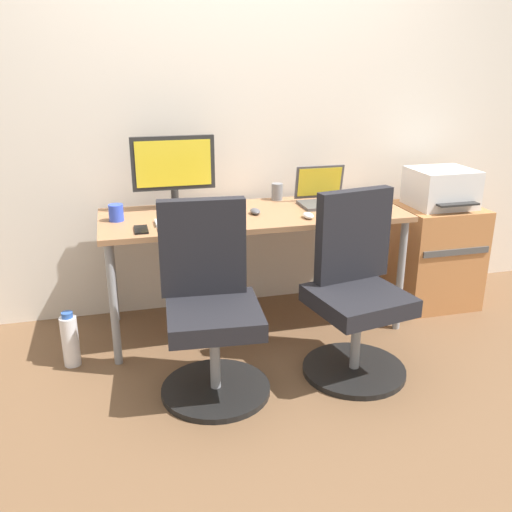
{
  "coord_description": "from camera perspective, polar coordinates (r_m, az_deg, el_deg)",
  "views": [
    {
      "loc": [
        -0.77,
        -3.04,
        1.57
      ],
      "look_at": [
        0.0,
        -0.05,
        0.47
      ],
      "focal_mm": 39.11,
      "sensor_mm": 36.0,
      "label": 1
    }
  ],
  "objects": [
    {
      "name": "open_laptop",
      "position": [
        3.47,
        6.9,
        6.22
      ],
      "size": [
        0.31,
        0.26,
        0.23
      ],
      "color": "#4C4C51",
      "rests_on": "desk"
    },
    {
      "name": "keyboard_by_monitor",
      "position": [
        2.94,
        -6.56,
        2.89
      ],
      "size": [
        0.34,
        0.12,
        0.02
      ],
      "primitive_type": "cube",
      "color": "#2D2D2D",
      "rests_on": "desk"
    },
    {
      "name": "water_bottle_on_floor",
      "position": [
        3.16,
        -18.47,
        -8.16
      ],
      "size": [
        0.09,
        0.09,
        0.31
      ],
      "color": "white",
      "rests_on": "ground"
    },
    {
      "name": "printer",
      "position": [
        3.76,
        18.4,
        6.63
      ],
      "size": [
        0.38,
        0.4,
        0.24
      ],
      "color": "silver",
      "rests_on": "side_cabinet"
    },
    {
      "name": "ground_plane",
      "position": [
        3.51,
        -0.21,
        -6.93
      ],
      "size": [
        5.28,
        5.28,
        0.0
      ],
      "primitive_type": "plane",
      "color": "brown"
    },
    {
      "name": "desktop_monitor",
      "position": [
        3.3,
        -8.44,
        8.92
      ],
      "size": [
        0.48,
        0.18,
        0.43
      ],
      "color": "#262626",
      "rests_on": "desk"
    },
    {
      "name": "pen_cup",
      "position": [
        3.54,
        2.17,
        6.59
      ],
      "size": [
        0.07,
        0.07,
        0.1
      ],
      "primitive_type": "cylinder",
      "color": "slate",
      "rests_on": "desk"
    },
    {
      "name": "mouse_by_monitor",
      "position": [
        3.22,
        -0.02,
        4.6
      ],
      "size": [
        0.06,
        0.1,
        0.03
      ],
      "primitive_type": "ellipsoid",
      "color": "#515156",
      "rests_on": "desk"
    },
    {
      "name": "office_chair_left",
      "position": [
        2.71,
        -4.68,
        -5.45
      ],
      "size": [
        0.54,
        0.54,
        0.94
      ],
      "color": "black",
      "rests_on": "ground"
    },
    {
      "name": "office_chair_right",
      "position": [
        2.91,
        10.15,
        -3.82
      ],
      "size": [
        0.54,
        0.54,
        0.94
      ],
      "color": "black",
      "rests_on": "ground"
    },
    {
      "name": "keyboard_by_laptop",
      "position": [
        3.07,
        -7.11,
        3.57
      ],
      "size": [
        0.34,
        0.12,
        0.02
      ],
      "primitive_type": "cube",
      "color": "#B7B7B7",
      "rests_on": "desk"
    },
    {
      "name": "desk",
      "position": [
        3.27,
        -0.22,
        3.39
      ],
      "size": [
        1.76,
        0.65,
        0.72
      ],
      "color": "#996B47",
      "rests_on": "ground"
    },
    {
      "name": "side_cabinet",
      "position": [
        3.88,
        17.69,
        0.13
      ],
      "size": [
        0.5,
        0.49,
        0.67
      ],
      "color": "#B77542",
      "rests_on": "ground"
    },
    {
      "name": "mouse_by_laptop",
      "position": [
        3.14,
        5.36,
        4.15
      ],
      "size": [
        0.06,
        0.1,
        0.03
      ],
      "primitive_type": "ellipsoid",
      "color": "silver",
      "rests_on": "desk"
    },
    {
      "name": "phone_near_laptop",
      "position": [
        2.97,
        -11.67,
        2.66
      ],
      "size": [
        0.07,
        0.14,
        0.01
      ],
      "primitive_type": "cube",
      "color": "black",
      "rests_on": "desk"
    },
    {
      "name": "coffee_mug",
      "position": [
        3.17,
        -14.11,
        4.31
      ],
      "size": [
        0.08,
        0.08,
        0.09
      ],
      "primitive_type": "cylinder",
      "color": "blue",
      "rests_on": "desk"
    },
    {
      "name": "back_wall",
      "position": [
        3.54,
        -1.91,
        15.28
      ],
      "size": [
        4.4,
        0.04,
        2.6
      ],
      "primitive_type": "cube",
      "color": "silver",
      "rests_on": "ground"
    }
  ]
}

